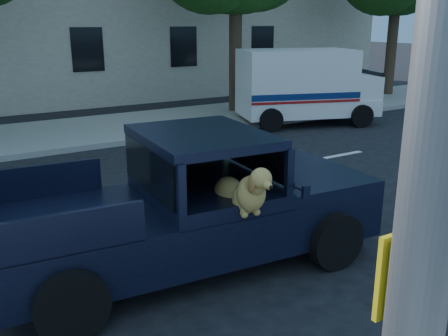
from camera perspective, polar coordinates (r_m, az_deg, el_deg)
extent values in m
plane|color=black|center=(7.74, 9.13, -8.28)|extent=(120.00, 120.00, 0.00)
cube|color=gray|center=(15.52, -13.61, 4.32)|extent=(60.00, 4.00, 0.15)
cylinder|color=#332619|center=(17.77, 1.31, 13.18)|extent=(0.44, 0.44, 4.40)
cylinder|color=#332619|center=(23.13, 18.61, 13.11)|extent=(0.44, 0.44, 4.40)
cube|color=black|center=(6.76, -4.34, -6.13)|extent=(5.26, 2.38, 0.65)
cube|color=black|center=(7.48, 8.55, -0.76)|extent=(1.63, 2.08, 0.16)
cube|color=black|center=(6.51, -2.56, 3.65)|extent=(1.67, 2.01, 0.12)
cube|color=black|center=(6.95, 3.46, 1.54)|extent=(0.39, 1.71, 0.56)
cube|color=black|center=(6.50, 0.78, -5.28)|extent=(0.58, 0.58, 0.37)
cube|color=black|center=(6.02, 9.33, -2.71)|extent=(0.10, 0.06, 0.16)
cube|color=silver|center=(16.49, 9.45, 6.98)|extent=(4.71, 3.24, 0.51)
cube|color=silver|center=(16.20, 8.26, 10.54)|extent=(3.93, 2.97, 1.54)
cube|color=silver|center=(17.12, 14.87, 9.09)|extent=(1.49, 2.09, 0.72)
cube|color=#0A1F52|center=(15.36, 9.50, 8.04)|extent=(3.31, 1.14, 0.18)
cube|color=#9E0F0F|center=(15.39, 9.47, 7.44)|extent=(3.31, 1.14, 0.07)
cube|color=yellow|center=(2.42, 18.45, -11.64)|extent=(0.17, 0.03, 0.41)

